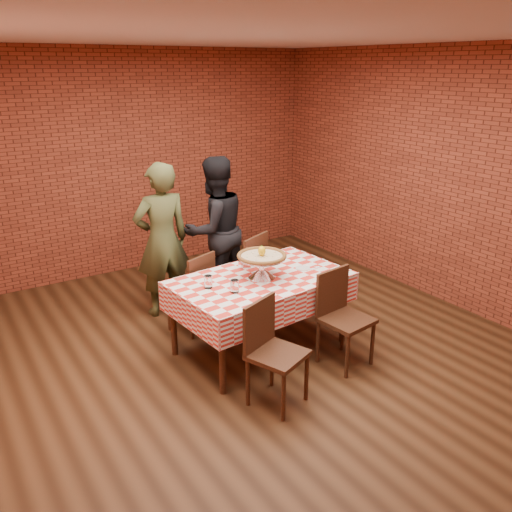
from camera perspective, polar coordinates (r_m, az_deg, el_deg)
name	(u,v)px	position (r m, az deg, el deg)	size (l,w,h in m)	color
ground	(246,363)	(5.12, -1.07, -11.48)	(6.00, 6.00, 0.00)	black
back_wall	(124,164)	(7.20, -14.08, 9.60)	(5.50, 5.50, 0.00)	maroon
table	(261,313)	(5.20, 0.50, -6.23)	(1.64, 0.98, 0.75)	#462416
tablecloth	(261,291)	(5.10, 0.50, -3.78)	(1.68, 1.02, 0.28)	red
pizza_stand	(262,267)	(5.01, 0.62, -1.22)	(0.46, 0.46, 0.21)	silver
pizza	(262,256)	(4.97, 0.63, -0.04)	(0.47, 0.47, 0.03)	#C9B792
lemon	(262,251)	(4.95, 0.63, 0.54)	(0.07, 0.07, 0.09)	yellow
water_glass_left	(235,286)	(4.70, -2.32, -3.28)	(0.07, 0.07, 0.12)	white
water_glass_right	(208,282)	(4.81, -5.19, -2.79)	(0.07, 0.07, 0.12)	white
side_plate	(303,268)	(5.27, 5.06, -1.32)	(0.14, 0.14, 0.01)	white
sweetener_packet_a	(313,269)	(5.27, 6.15, -1.40)	(0.05, 0.04, 0.01)	white
sweetener_packet_b	(317,267)	(5.33, 6.64, -1.20)	(0.05, 0.04, 0.01)	white
condiment_caddy	(244,260)	(5.27, -1.26, -0.47)	(0.10, 0.08, 0.15)	silver
chair_near_left	(278,356)	(4.37, 2.36, -10.69)	(0.41, 0.41, 0.89)	#462416
chair_near_right	(346,320)	(4.98, 9.73, -6.86)	(0.42, 0.42, 0.90)	#462416
chair_far_left	(190,291)	(5.59, -7.11, -3.82)	(0.39, 0.39, 0.87)	#462416
chair_far_right	(241,272)	(5.96, -1.64, -1.77)	(0.45, 0.45, 0.93)	#462416
diner_olive	(162,240)	(5.87, -10.10, 1.67)	(0.63, 0.41, 1.72)	#404524
diner_black	(215,230)	(6.18, -4.48, 2.84)	(0.83, 0.65, 1.71)	black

